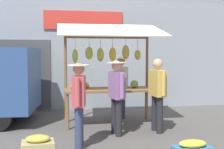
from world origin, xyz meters
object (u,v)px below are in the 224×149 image
object	(u,v)px
vendor_with_sunhat	(121,82)
shopper_in_grey_tee	(117,92)
shopper_with_ponytail	(79,98)
shopper_with_shopping_bag	(157,90)
produce_crate_near	(38,147)
market_stall	(109,61)

from	to	relation	value
vendor_with_sunhat	shopper_in_grey_tee	world-z (taller)	vendor_with_sunhat
shopper_in_grey_tee	shopper_with_ponytail	world-z (taller)	shopper_in_grey_tee
shopper_with_shopping_bag	produce_crate_near	xyz separation A→B (m)	(2.50, 1.22, -0.77)
vendor_with_sunhat	produce_crate_near	distance (m)	3.61
vendor_with_sunhat	shopper_in_grey_tee	size ratio (longest dim) A/B	1.03
shopper_with_shopping_bag	shopper_with_ponytail	world-z (taller)	shopper_with_shopping_bag
vendor_with_sunhat	shopper_with_ponytail	size ratio (longest dim) A/B	1.04
market_stall	produce_crate_near	world-z (taller)	market_stall
produce_crate_near	vendor_with_sunhat	bearing A→B (deg)	-125.14
vendor_with_sunhat	shopper_in_grey_tee	distance (m)	1.80
vendor_with_sunhat	shopper_with_ponytail	xyz separation A→B (m)	(1.31, 2.48, -0.05)
shopper_with_shopping_bag	shopper_with_ponytail	distance (m)	1.96
shopper_in_grey_tee	produce_crate_near	bearing A→B (deg)	115.73
market_stall	vendor_with_sunhat	distance (m)	1.00
market_stall	shopper_in_grey_tee	bearing A→B (deg)	88.95
produce_crate_near	shopper_with_shopping_bag	bearing A→B (deg)	-153.94
shopper_in_grey_tee	produce_crate_near	world-z (taller)	shopper_in_grey_tee
vendor_with_sunhat	shopper_with_shopping_bag	size ratio (longest dim) A/B	1.01
market_stall	shopper_with_ponytail	size ratio (longest dim) A/B	1.59
market_stall	vendor_with_sunhat	xyz separation A→B (m)	(-0.44, -0.69, -0.58)
market_stall	shopper_in_grey_tee	size ratio (longest dim) A/B	1.57
market_stall	shopper_with_ponytail	xyz separation A→B (m)	(0.87, 1.78, -0.63)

